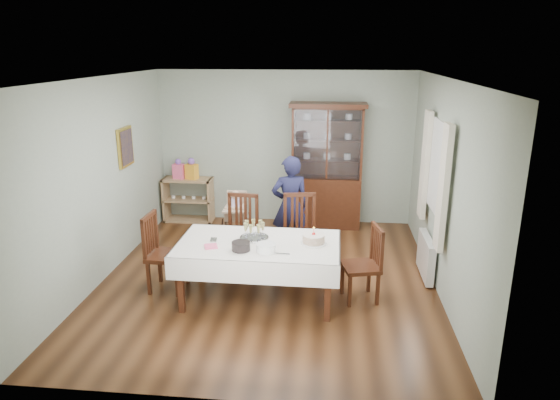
# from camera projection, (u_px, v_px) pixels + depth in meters

# --- Properties ---
(floor) EXTENTS (5.00, 5.00, 0.00)m
(floor) POSITION_uv_depth(u_px,v_px,m) (268.00, 279.00, 6.89)
(floor) COLOR #593319
(floor) RESTS_ON ground
(room_shell) EXTENTS (5.00, 5.00, 5.00)m
(room_shell) POSITION_uv_depth(u_px,v_px,m) (272.00, 150.00, 6.90)
(room_shell) COLOR #9EAA99
(room_shell) RESTS_ON floor
(dining_table) EXTENTS (2.01, 1.18, 0.76)m
(dining_table) POSITION_uv_depth(u_px,v_px,m) (259.00, 270.00, 6.25)
(dining_table) COLOR #411E10
(dining_table) RESTS_ON floor
(china_cabinet) EXTENTS (1.30, 0.48, 2.18)m
(china_cabinet) POSITION_uv_depth(u_px,v_px,m) (327.00, 164.00, 8.64)
(china_cabinet) COLOR #411E10
(china_cabinet) RESTS_ON floor
(sideboard) EXTENTS (0.90, 0.38, 0.80)m
(sideboard) POSITION_uv_depth(u_px,v_px,m) (188.00, 200.00, 9.11)
(sideboard) COLOR tan
(sideboard) RESTS_ON floor
(picture_frame) EXTENTS (0.04, 0.48, 0.58)m
(picture_frame) POSITION_uv_depth(u_px,v_px,m) (125.00, 147.00, 7.38)
(picture_frame) COLOR gold
(picture_frame) RESTS_ON room_shell
(window) EXTENTS (0.04, 1.02, 1.22)m
(window) POSITION_uv_depth(u_px,v_px,m) (439.00, 168.00, 6.51)
(window) COLOR white
(window) RESTS_ON room_shell
(curtain_left) EXTENTS (0.07, 0.30, 1.55)m
(curtain_left) POSITION_uv_depth(u_px,v_px,m) (443.00, 188.00, 5.95)
(curtain_left) COLOR silver
(curtain_left) RESTS_ON room_shell
(curtain_right) EXTENTS (0.07, 0.30, 1.55)m
(curtain_right) POSITION_uv_depth(u_px,v_px,m) (425.00, 165.00, 7.13)
(curtain_right) COLOR silver
(curtain_right) RESTS_ON room_shell
(radiator) EXTENTS (0.10, 0.80, 0.55)m
(radiator) POSITION_uv_depth(u_px,v_px,m) (426.00, 256.00, 6.88)
(radiator) COLOR white
(radiator) RESTS_ON floor
(chair_far_left) EXTENTS (0.52, 0.52, 1.05)m
(chair_far_left) POSITION_uv_depth(u_px,v_px,m) (240.00, 246.00, 7.19)
(chair_far_left) COLOR #411E10
(chair_far_left) RESTS_ON floor
(chair_far_right) EXTENTS (0.56, 0.56, 1.07)m
(chair_far_right) POSITION_uv_depth(u_px,v_px,m) (301.00, 248.00, 7.13)
(chair_far_right) COLOR #411E10
(chair_far_right) RESTS_ON floor
(chair_end_left) EXTENTS (0.48, 0.48, 1.03)m
(chair_end_left) POSITION_uv_depth(u_px,v_px,m) (166.00, 267.00, 6.52)
(chair_end_left) COLOR #411E10
(chair_end_left) RESTS_ON floor
(chair_end_right) EXTENTS (0.52, 0.52, 0.96)m
(chair_end_right) POSITION_uv_depth(u_px,v_px,m) (361.00, 278.00, 6.26)
(chair_end_right) COLOR #411E10
(chair_end_right) RESTS_ON floor
(woman) EXTENTS (0.64, 0.50, 1.55)m
(woman) POSITION_uv_depth(u_px,v_px,m) (290.00, 206.00, 7.51)
(woman) COLOR #161732
(woman) RESTS_ON floor
(high_chair) EXTENTS (0.43, 0.43, 0.96)m
(high_chair) POSITION_uv_depth(u_px,v_px,m) (236.00, 227.00, 7.81)
(high_chair) COLOR black
(high_chair) RESTS_ON floor
(champagne_tray) EXTENTS (0.36, 0.36, 0.22)m
(champagne_tray) POSITION_uv_depth(u_px,v_px,m) (254.00, 234.00, 6.25)
(champagne_tray) COLOR silver
(champagne_tray) RESTS_ON dining_table
(birthday_cake) EXTENTS (0.32, 0.32, 0.22)m
(birthday_cake) POSITION_uv_depth(u_px,v_px,m) (314.00, 239.00, 6.09)
(birthday_cake) COLOR white
(birthday_cake) RESTS_ON dining_table
(plate_stack_dark) EXTENTS (0.27, 0.27, 0.11)m
(plate_stack_dark) POSITION_uv_depth(u_px,v_px,m) (241.00, 246.00, 5.89)
(plate_stack_dark) COLOR black
(plate_stack_dark) RESTS_ON dining_table
(plate_stack_white) EXTENTS (0.29, 0.29, 0.10)m
(plate_stack_white) POSITION_uv_depth(u_px,v_px,m) (266.00, 248.00, 5.85)
(plate_stack_white) COLOR white
(plate_stack_white) RESTS_ON dining_table
(napkin_stack) EXTENTS (0.19, 0.19, 0.02)m
(napkin_stack) POSITION_uv_depth(u_px,v_px,m) (211.00, 246.00, 5.99)
(napkin_stack) COLOR #F35985
(napkin_stack) RESTS_ON dining_table
(cutlery) EXTENTS (0.12, 0.16, 0.01)m
(cutlery) POSITION_uv_depth(u_px,v_px,m) (211.00, 240.00, 6.22)
(cutlery) COLOR silver
(cutlery) RESTS_ON dining_table
(cake_knife) EXTENTS (0.31, 0.04, 0.01)m
(cake_knife) POSITION_uv_depth(u_px,v_px,m) (277.00, 253.00, 5.80)
(cake_knife) COLOR silver
(cake_knife) RESTS_ON dining_table
(gift_bag_pink) EXTENTS (0.21, 0.15, 0.36)m
(gift_bag_pink) POSITION_uv_depth(u_px,v_px,m) (179.00, 170.00, 8.94)
(gift_bag_pink) COLOR #F35985
(gift_bag_pink) RESTS_ON sideboard
(gift_bag_orange) EXTENTS (0.24, 0.20, 0.38)m
(gift_bag_orange) POSITION_uv_depth(u_px,v_px,m) (192.00, 170.00, 8.91)
(gift_bag_orange) COLOR #FEAB28
(gift_bag_orange) RESTS_ON sideboard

